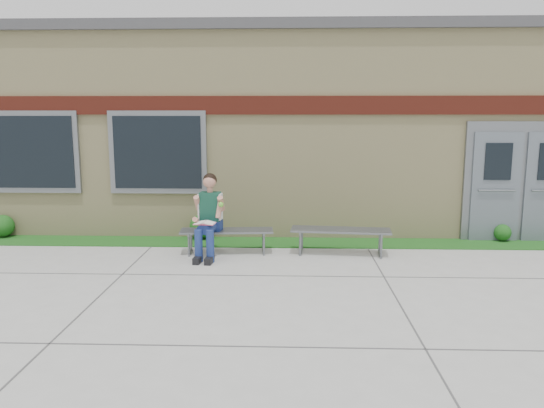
{
  "coord_description": "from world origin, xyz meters",
  "views": [
    {
      "loc": [
        -0.43,
        -7.26,
        2.43
      ],
      "look_at": [
        -0.74,
        1.7,
        0.91
      ],
      "focal_mm": 35.0,
      "sensor_mm": 36.0,
      "label": 1
    }
  ],
  "objects": [
    {
      "name": "girl",
      "position": [
        -1.82,
        1.61,
        0.72
      ],
      "size": [
        0.54,
        0.93,
        1.43
      ],
      "rotation": [
        0.0,
        0.0,
        -0.1
      ],
      "color": "navy",
      "rests_on": "ground"
    },
    {
      "name": "shrub_mid",
      "position": [
        -2.16,
        2.85,
        0.26
      ],
      "size": [
        0.48,
        0.48,
        0.48
      ],
      "primitive_type": "sphere",
      "color": "#155119",
      "rests_on": "grass_strip"
    },
    {
      "name": "shrub_west",
      "position": [
        -6.14,
        2.85,
        0.24
      ],
      "size": [
        0.44,
        0.44,
        0.44
      ],
      "primitive_type": "sphere",
      "color": "#155119",
      "rests_on": "grass_strip"
    },
    {
      "name": "bench_left",
      "position": [
        -1.54,
        1.83,
        0.33
      ],
      "size": [
        1.65,
        0.58,
        0.42
      ],
      "rotation": [
        0.0,
        0.0,
        0.08
      ],
      "color": "slate",
      "rests_on": "ground"
    },
    {
      "name": "ground",
      "position": [
        0.0,
        0.0,
        0.0
      ],
      "size": [
        80.0,
        80.0,
        0.0
      ],
      "primitive_type": "plane",
      "color": "#9E9E99",
      "rests_on": "ground"
    },
    {
      "name": "school_building",
      "position": [
        -0.0,
        5.99,
        2.1
      ],
      "size": [
        16.2,
        6.22,
        4.2
      ],
      "color": "beige",
      "rests_on": "ground"
    },
    {
      "name": "bench_right",
      "position": [
        0.46,
        1.83,
        0.35
      ],
      "size": [
        1.77,
        0.64,
        0.45
      ],
      "rotation": [
        0.0,
        0.0,
        -0.1
      ],
      "color": "slate",
      "rests_on": "ground"
    },
    {
      "name": "grass_strip",
      "position": [
        0.0,
        2.6,
        0.01
      ],
      "size": [
        16.0,
        0.8,
        0.02
      ],
      "primitive_type": "cube",
      "color": "#155119",
      "rests_on": "ground"
    },
    {
      "name": "shrub_east",
      "position": [
        3.67,
        2.85,
        0.18
      ],
      "size": [
        0.32,
        0.32,
        0.32
      ],
      "primitive_type": "sphere",
      "color": "#155119",
      "rests_on": "grass_strip"
    }
  ]
}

